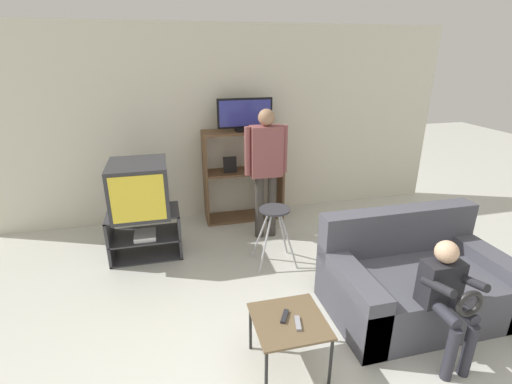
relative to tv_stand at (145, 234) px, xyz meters
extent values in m
cube|color=silver|center=(1.13, 1.00, 1.03)|extent=(6.40, 0.06, 2.60)
cube|color=#38383D|center=(0.00, 0.00, -0.26)|extent=(0.80, 0.49, 0.02)
cube|color=#38383D|center=(0.00, 0.00, -0.02)|extent=(0.77, 0.49, 0.02)
cube|color=#38383D|center=(0.00, 0.00, 0.27)|extent=(0.80, 0.49, 0.02)
cube|color=#38383D|center=(-0.39, 0.00, 0.00)|extent=(0.03, 0.49, 0.54)
cube|color=#38383D|center=(0.39, 0.00, 0.00)|extent=(0.03, 0.49, 0.54)
cube|color=white|center=(0.00, -0.06, 0.01)|extent=(0.24, 0.28, 0.05)
cube|color=#2D2D33|center=(-0.01, 0.00, 0.57)|extent=(0.62, 0.67, 0.58)
cube|color=yellow|center=(-0.01, -0.34, 0.57)|extent=(0.54, 0.01, 0.50)
cube|color=brown|center=(0.80, 0.74, 0.37)|extent=(0.03, 0.38, 1.27)
cube|color=brown|center=(1.86, 0.74, 0.37)|extent=(0.03, 0.38, 1.27)
cube|color=brown|center=(1.33, 0.74, -0.25)|extent=(1.03, 0.38, 0.03)
cube|color=brown|center=(1.33, 0.74, 0.43)|extent=(1.03, 0.38, 0.03)
cube|color=brown|center=(1.33, 0.74, 0.98)|extent=(1.03, 0.38, 0.03)
cube|color=black|center=(1.14, 0.69, 0.56)|extent=(0.18, 0.04, 0.22)
cube|color=black|center=(1.35, 0.72, 1.02)|extent=(0.26, 0.20, 0.04)
cube|color=black|center=(1.35, 0.72, 1.23)|extent=(0.73, 0.04, 0.38)
cube|color=#333899|center=(1.35, 0.70, 1.23)|extent=(0.68, 0.01, 0.33)
cylinder|color=#B7B7BC|center=(1.27, -0.65, 0.06)|extent=(0.20, 0.16, 0.66)
cylinder|color=#B7B7BC|center=(1.53, -0.65, 0.06)|extent=(0.20, 0.16, 0.66)
cylinder|color=#B7B7BC|center=(1.27, -0.44, 0.06)|extent=(0.20, 0.16, 0.66)
cylinder|color=#B7B7BC|center=(1.53, -0.44, 0.06)|extent=(0.20, 0.16, 0.66)
cylinder|color=#333338|center=(1.40, -0.54, 0.39)|extent=(0.33, 0.33, 0.02)
cube|color=brown|center=(1.08, -1.99, 0.15)|extent=(0.52, 0.52, 0.02)
cylinder|color=black|center=(0.85, -2.22, -0.06)|extent=(0.02, 0.02, 0.41)
cylinder|color=black|center=(1.32, -2.22, -0.06)|extent=(0.02, 0.02, 0.41)
cylinder|color=black|center=(0.85, -1.75, -0.06)|extent=(0.02, 0.02, 0.41)
cylinder|color=black|center=(1.32, -1.75, -0.06)|extent=(0.02, 0.02, 0.41)
cube|color=#232328|center=(1.06, -1.95, 0.17)|extent=(0.10, 0.14, 0.02)
cube|color=gray|center=(1.13, -2.05, 0.17)|extent=(0.07, 0.15, 0.02)
cube|color=#4C4C56|center=(2.41, -1.66, -0.05)|extent=(1.57, 0.96, 0.44)
cube|color=#4C4C56|center=(2.41, -1.28, 0.39)|extent=(1.57, 0.20, 0.43)
cube|color=#4C4C56|center=(1.74, -1.66, 0.01)|extent=(0.22, 0.96, 0.56)
cube|color=#4C4C56|center=(3.09, -1.66, 0.01)|extent=(0.22, 0.96, 0.56)
cylinder|color=#3D3833|center=(1.40, 0.12, 0.14)|extent=(0.11, 0.11, 0.82)
cylinder|color=#3D3833|center=(1.56, 0.12, 0.14)|extent=(0.11, 0.11, 0.82)
cube|color=#8C4C4C|center=(1.48, 0.12, 0.86)|extent=(0.38, 0.20, 0.62)
cylinder|color=#8C4C4C|center=(1.25, 0.12, 0.88)|extent=(0.08, 0.08, 0.58)
cylinder|color=#8C4C4C|center=(1.71, 0.12, 0.88)|extent=(0.08, 0.08, 0.58)
sphere|color=#A37A5B|center=(1.48, 0.12, 1.27)|extent=(0.20, 0.20, 0.20)
cylinder|color=#2D2D38|center=(2.17, -2.38, -0.05)|extent=(0.08, 0.08, 0.44)
cylinder|color=#2D2D38|center=(2.32, -2.38, -0.05)|extent=(0.08, 0.08, 0.44)
cylinder|color=#2D2D38|center=(2.17, -2.23, 0.22)|extent=(0.09, 0.30, 0.09)
cylinder|color=#2D2D38|center=(2.32, -2.23, 0.22)|extent=(0.09, 0.30, 0.09)
cube|color=#232328|center=(2.25, -2.08, 0.35)|extent=(0.30, 0.17, 0.36)
cylinder|color=#232328|center=(2.11, -2.20, 0.42)|extent=(0.06, 0.31, 0.14)
cylinder|color=#232328|center=(2.38, -2.20, 0.42)|extent=(0.06, 0.31, 0.14)
sphere|color=#DBAD89|center=(2.25, -2.08, 0.61)|extent=(0.17, 0.17, 0.17)
torus|color=black|center=(2.25, -2.36, 0.37)|extent=(0.21, 0.04, 0.21)
camera|label=1|loc=(0.32, -4.04, 1.99)|focal=26.00mm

